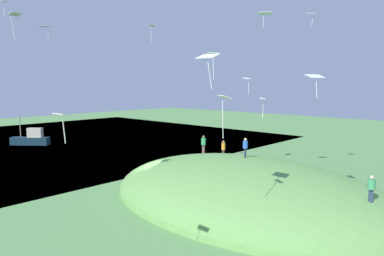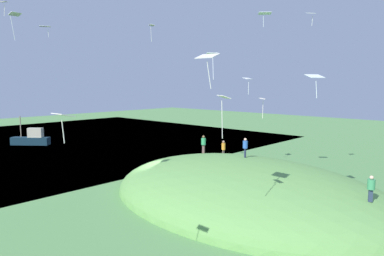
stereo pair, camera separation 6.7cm
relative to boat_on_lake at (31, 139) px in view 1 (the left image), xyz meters
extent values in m
plane|color=#598E4D|center=(31.24, -2.83, -0.93)|extent=(160.00, 160.00, 0.00)
cube|color=navy|center=(-1.44, -2.83, -1.13)|extent=(56.90, 80.00, 0.40)
ellipsoid|color=#639A4D|center=(39.66, 0.19, -0.93)|extent=(25.31, 16.70, 6.68)
cube|color=#112937|center=(-0.16, -0.13, -0.33)|extent=(5.33, 4.71, 1.20)
cube|color=#ADAC94|center=(0.52, 0.43, 0.99)|extent=(2.29, 2.12, 1.45)
cylinder|color=gray|center=(-1.28, -1.05, 1.92)|extent=(0.14, 0.14, 3.30)
cube|color=#1F2642|center=(38.88, 1.12, 2.77)|extent=(0.19, 0.25, 0.78)
cylinder|color=#2B58AF|center=(38.88, 1.12, 3.46)|extent=(0.52, 0.52, 0.61)
sphere|color=beige|center=(38.88, 1.12, 3.89)|extent=(0.23, 0.23, 0.23)
cube|color=brown|center=(33.50, 2.06, 2.30)|extent=(0.25, 0.16, 0.82)
cylinder|color=#2F9359|center=(33.50, 2.06, 3.03)|extent=(0.49, 0.49, 0.65)
sphere|color=brown|center=(33.50, 2.06, 3.47)|extent=(0.24, 0.24, 0.24)
cube|color=brown|center=(32.92, 5.88, 1.19)|extent=(0.15, 0.23, 0.89)
cylinder|color=orange|center=(32.92, 5.88, 1.98)|extent=(0.45, 0.45, 0.70)
sphere|color=#98755C|center=(32.92, 5.88, 2.47)|extent=(0.27, 0.27, 0.27)
cube|color=#29354E|center=(49.10, -0.35, 1.68)|extent=(0.28, 0.23, 0.78)
cylinder|color=#398D59|center=(49.10, -0.35, 2.38)|extent=(0.61, 0.61, 0.62)
sphere|color=beige|center=(49.10, -0.35, 2.81)|extent=(0.24, 0.24, 0.24)
cube|color=white|center=(34.29, 8.05, 9.00)|extent=(0.66, 0.96, 0.19)
cylinder|color=white|center=(34.55, 7.86, 8.06)|extent=(0.15, 0.21, 1.41)
cube|color=white|center=(39.45, -3.93, 10.49)|extent=(0.94, 0.95, 0.13)
cylinder|color=white|center=(39.63, -4.01, 9.50)|extent=(0.27, 0.23, 1.58)
cube|color=silver|center=(43.14, -16.87, 7.29)|extent=(0.80, 0.56, 0.15)
cylinder|color=silver|center=(42.86, -16.76, 6.63)|extent=(0.13, 0.15, 0.92)
cube|color=white|center=(41.29, 7.17, 14.53)|extent=(0.81, 0.83, 0.13)
cylinder|color=white|center=(41.33, 7.44, 13.92)|extent=(0.09, 0.06, 0.87)
cube|color=white|center=(44.83, -9.46, 7.80)|extent=(0.81, 0.71, 0.18)
cylinder|color=white|center=(44.86, -9.63, 6.71)|extent=(0.07, 0.07, 1.85)
cube|color=white|center=(19.36, -6.14, 14.21)|extent=(1.17, 1.28, 0.06)
cylinder|color=white|center=(19.47, -5.90, 13.55)|extent=(0.13, 0.05, 0.80)
cube|color=white|center=(44.52, 1.31, 8.98)|extent=(1.26, 1.43, 0.27)
cylinder|color=white|center=(44.79, 1.05, 8.06)|extent=(0.21, 0.18, 1.23)
cube|color=white|center=(44.66, -10.51, 9.70)|extent=(1.07, 0.78, 0.25)
cylinder|color=white|center=(44.81, -10.57, 8.82)|extent=(0.16, 0.17, 1.24)
cube|color=white|center=(27.04, -12.04, 13.62)|extent=(0.70, 0.92, 0.21)
cylinder|color=white|center=(27.14, -12.30, 12.54)|extent=(0.10, 0.29, 1.74)
cube|color=white|center=(19.78, -10.15, 15.90)|extent=(0.89, 0.76, 0.10)
cylinder|color=white|center=(19.60, -10.05, 15.18)|extent=(0.12, 0.16, 1.07)
cube|color=white|center=(39.29, 3.00, 14.19)|extent=(1.27, 1.22, 0.11)
cylinder|color=white|center=(39.32, 2.76, 13.49)|extent=(0.06, 0.14, 0.87)
cube|color=white|center=(40.01, 1.81, 7.26)|extent=(0.67, 0.78, 0.12)
cylinder|color=white|center=(39.90, 2.04, 6.37)|extent=(0.15, 0.25, 1.46)
cube|color=white|center=(29.82, -1.02, 13.80)|extent=(0.73, 0.63, 0.11)
cylinder|color=white|center=(29.74, -1.04, 12.99)|extent=(0.12, 0.17, 1.30)
camera|label=1|loc=(55.49, -23.30, 8.42)|focal=33.56mm
camera|label=2|loc=(55.54, -23.25, 8.42)|focal=33.56mm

